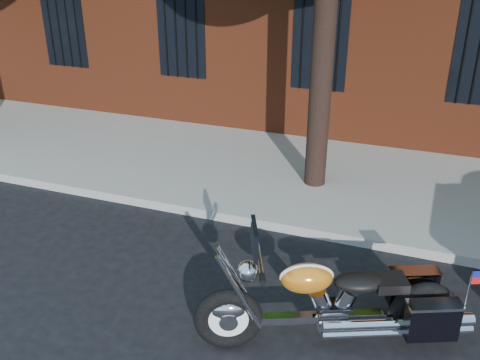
% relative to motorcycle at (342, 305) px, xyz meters
% --- Properties ---
extents(ground, '(120.00, 120.00, 0.00)m').
position_rel_motorcycle_xyz_m(ground, '(-1.61, 0.76, -0.51)').
color(ground, black).
rests_on(ground, ground).
extents(curb, '(40.00, 0.16, 0.15)m').
position_rel_motorcycle_xyz_m(curb, '(-1.61, 2.14, -0.44)').
color(curb, gray).
rests_on(curb, ground).
extents(sidewalk, '(40.00, 3.60, 0.15)m').
position_rel_motorcycle_xyz_m(sidewalk, '(-1.61, 4.02, -0.44)').
color(sidewalk, gray).
rests_on(sidewalk, ground).
extents(motorcycle, '(2.91, 1.56, 1.51)m').
position_rel_motorcycle_xyz_m(motorcycle, '(0.00, 0.00, 0.00)').
color(motorcycle, black).
rests_on(motorcycle, ground).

